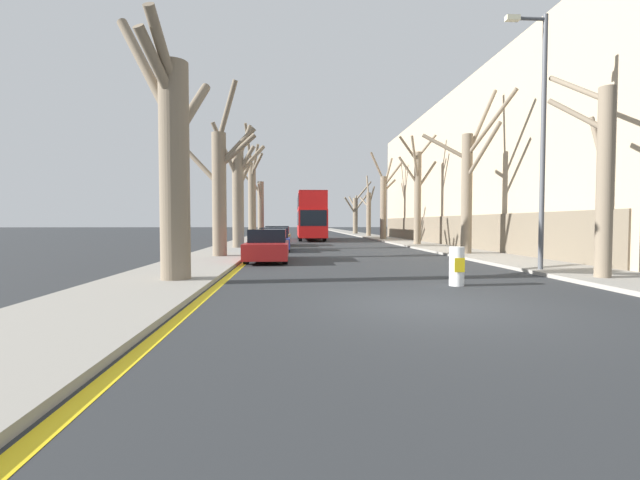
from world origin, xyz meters
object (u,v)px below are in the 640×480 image
object	(u,v)px
street_tree_right_5	(356,212)
parked_car_2	(278,236)
parked_car_1	(274,240)
lamp_post	(540,131)
street_tree_right_0	(602,176)
street_tree_left_2	(239,191)
traffic_bollard	(457,266)
street_tree_right_4	(369,211)
street_tree_left_0	(173,157)
street_tree_left_4	(260,208)
street_tree_left_1	(219,186)
street_tree_left_3	(252,197)
street_tree_right_3	(384,202)
street_tree_right_1	(469,183)
parked_car_0	(268,246)
double_decker_bus	(311,214)
street_tree_right_2	(417,192)

from	to	relation	value
street_tree_right_5	parked_car_2	xyz separation A→B (m)	(-9.98, -29.00, -2.45)
parked_car_1	lamp_post	size ratio (longest dim) A/B	0.47
street_tree_right_0	parked_car_2	world-z (taller)	street_tree_right_0
street_tree_left_2	parked_car_1	distance (m)	4.14
street_tree_right_5	traffic_bollard	size ratio (longest dim) A/B	7.19
street_tree_right_4	street_tree_right_5	xyz separation A→B (m)	(0.02, 10.24, 0.15)
lamp_post	street_tree_left_0	bearing A→B (deg)	-171.59
street_tree_left_4	street_tree_right_4	distance (m)	13.76
street_tree_left_1	street_tree_left_3	size ratio (longest dim) A/B	0.86
street_tree_left_0	traffic_bollard	xyz separation A→B (m)	(7.54, -0.94, -2.92)
street_tree_right_5	lamp_post	distance (m)	46.24
street_tree_right_4	parked_car_2	distance (m)	21.36
street_tree_left_1	street_tree_right_0	bearing A→B (deg)	-35.30
street_tree_right_3	parked_car_1	bearing A→B (deg)	-122.83
street_tree_left_2	traffic_bollard	bearing A→B (deg)	-64.49
street_tree_right_1	parked_car_0	size ratio (longest dim) A/B	1.89
lamp_post	double_decker_bus	bearing A→B (deg)	102.96
street_tree_left_2	parked_car_1	world-z (taller)	street_tree_left_2
double_decker_bus	parked_car_2	distance (m)	10.72
street_tree_right_4	parked_car_0	size ratio (longest dim) A/B	1.63
street_tree_right_2	parked_car_1	distance (m)	11.53
street_tree_left_1	parked_car_0	world-z (taller)	street_tree_left_1
street_tree_right_0	traffic_bollard	world-z (taller)	street_tree_right_0
street_tree_right_1	street_tree_right_5	bearing A→B (deg)	89.81
street_tree_left_1	street_tree_right_3	xyz separation A→B (m)	(12.11, 20.32, 0.29)
street_tree_right_2	street_tree_right_4	distance (m)	19.50
traffic_bollard	street_tree_left_4	bearing A→B (deg)	103.21
street_tree_right_3	lamp_post	distance (m)	26.88
street_tree_left_2	parked_car_0	xyz separation A→B (m)	(2.26, -8.41, -3.00)
parked_car_0	street_tree_left_4	bearing A→B (deg)	95.01
street_tree_left_3	street_tree_right_2	distance (m)	12.90
street_tree_left_3	parked_car_1	distance (m)	10.02
street_tree_right_3	parked_car_1	size ratio (longest dim) A/B	2.11
street_tree_left_2	street_tree_right_3	size ratio (longest dim) A/B	0.95
street_tree_right_3	parked_car_0	bearing A→B (deg)	-114.15
parked_car_1	parked_car_2	distance (m)	5.56
street_tree_right_1	parked_car_1	world-z (taller)	street_tree_right_1
street_tree_left_2	parked_car_2	world-z (taller)	street_tree_left_2
street_tree_left_0	double_decker_bus	xyz separation A→B (m)	(5.00, 29.06, -0.94)
street_tree_left_0	street_tree_left_4	xyz separation A→B (m)	(0.02, 31.09, -0.28)
street_tree_left_3	street_tree_right_4	distance (m)	19.31
street_tree_left_0	street_tree_right_1	bearing A→B (deg)	36.78
street_tree_left_4	street_tree_right_3	xyz separation A→B (m)	(11.95, -2.57, 0.50)
street_tree_left_1	double_decker_bus	world-z (taller)	street_tree_left_1
street_tree_left_3	parked_car_1	world-z (taller)	street_tree_left_3
street_tree_right_0	street_tree_right_3	xyz separation A→B (m)	(0.04, 28.86, 0.67)
street_tree_left_2	street_tree_right_2	world-z (taller)	street_tree_left_2
street_tree_right_0	parked_car_0	distance (m)	12.23
street_tree_left_4	double_decker_bus	world-z (taller)	street_tree_left_4
street_tree_right_1	street_tree_right_4	distance (m)	28.67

